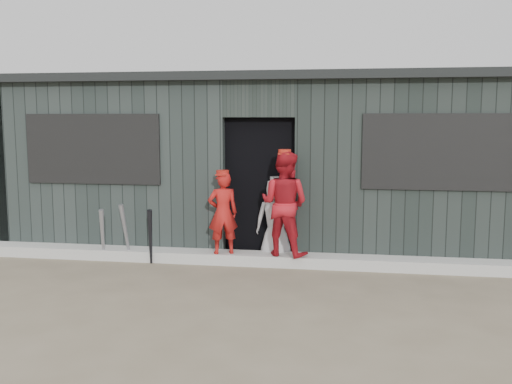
% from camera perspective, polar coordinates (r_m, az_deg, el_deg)
% --- Properties ---
extents(ground, '(80.00, 80.00, 0.00)m').
position_cam_1_polar(ground, '(6.17, -2.69, -11.40)').
color(ground, brown).
rests_on(ground, ground).
extents(curb, '(8.00, 0.36, 0.15)m').
position_cam_1_polar(curb, '(7.86, 0.02, -6.68)').
color(curb, '#ABABA5').
rests_on(curb, ground).
extents(bat_left, '(0.15, 0.25, 0.75)m').
position_cam_1_polar(bat_left, '(8.24, -15.09, -4.16)').
color(bat_left, gray).
rests_on(bat_left, ground).
extents(bat_mid, '(0.14, 0.24, 0.81)m').
position_cam_1_polar(bat_mid, '(8.16, -12.91, -3.96)').
color(bat_mid, gray).
rests_on(bat_mid, ground).
extents(bat_right, '(0.13, 0.22, 0.77)m').
position_cam_1_polar(bat_right, '(7.89, -10.51, -4.44)').
color(bat_right, black).
rests_on(bat_right, ground).
extents(player_red_left, '(0.48, 0.40, 1.12)m').
position_cam_1_polar(player_red_left, '(7.74, -3.33, -2.12)').
color(player_red_left, '#AA1814').
rests_on(player_red_left, curb).
extents(player_red_right, '(0.81, 0.72, 1.40)m').
position_cam_1_polar(player_red_right, '(7.64, 2.85, -1.16)').
color(player_red_right, '#AB151E').
rests_on(player_red_right, curb).
extents(player_grey_back, '(0.59, 0.41, 1.16)m').
position_cam_1_polar(player_grey_back, '(7.96, 2.01, -2.80)').
color(player_grey_back, '#ACACAC').
rests_on(player_grey_back, ground).
extents(dugout, '(8.30, 3.30, 2.62)m').
position_cam_1_polar(dugout, '(9.32, 1.65, 3.07)').
color(dugout, black).
rests_on(dugout, ground).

